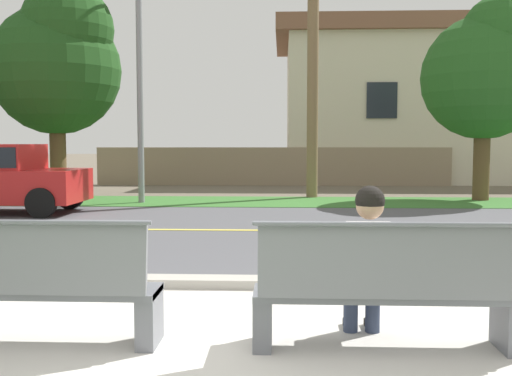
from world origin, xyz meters
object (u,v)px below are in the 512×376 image
Objects in this scene: shade_tree_left at (59,60)px; shade_tree_centre at (489,68)px; streetlamp at (141,51)px; bench_left at (28,288)px; seated_person_white at (367,259)px; bench_right at (386,292)px.

shade_tree_left reaches higher than shade_tree_centre.
bench_left is at bearing -81.10° from streetlamp.
shade_tree_centre is (4.86, 11.64, 2.88)m from seated_person_white.
bench_right is 0.30m from seated_person_white.
bench_left is 2.62m from seated_person_white.
seated_person_white is 0.21× the size of shade_tree_left.
shade_tree_centre is (4.74, 11.82, 3.10)m from bench_right.
bench_right is at bearing -55.22° from seated_person_white.
bench_left is 0.33× the size of shade_tree_left.
shade_tree_left is (-2.57, 1.00, -0.10)m from streetlamp.
seated_person_white is 0.18× the size of streetlamp.
seated_person_white reaches higher than bench_left.
seated_person_white is at bearing 3.79° from bench_left.
seated_person_white is at bearing -68.25° from streetlamp.
shade_tree_left is (-6.90, 11.85, 3.19)m from seated_person_white.
streetlamp reaches higher than bench_right.
shade_tree_centre is at bearing 57.73° from bench_left.
bench_right is at bearing -68.02° from streetlamp.
shade_tree_centre is (11.76, -0.21, -0.30)m from shade_tree_left.
shade_tree_left reaches higher than bench_left.
seated_person_white is 12.94m from shade_tree_centre.
shade_tree_centre is at bearing 68.15° from bench_right.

